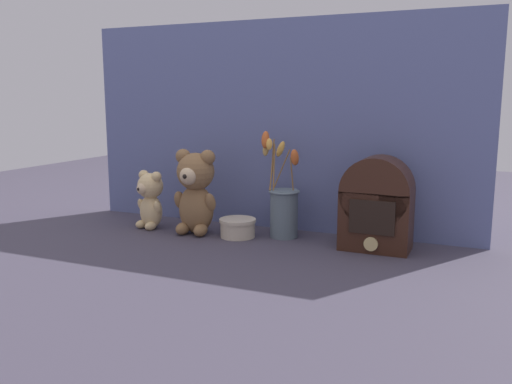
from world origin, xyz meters
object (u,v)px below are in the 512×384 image
at_px(teddy_bear_large, 195,190).
at_px(decorative_tin_tall, 237,228).
at_px(flower_vase, 283,206).
at_px(vintage_radio, 377,205).
at_px(teddy_bear_medium, 150,198).

xyz_separation_m(teddy_bear_large, decorative_tin_tall, (0.14, 0.01, -0.11)).
xyz_separation_m(flower_vase, vintage_radio, (0.30, -0.02, 0.03)).
bearing_deg(flower_vase, teddy_bear_medium, -171.31).
bearing_deg(teddy_bear_large, teddy_bear_medium, 179.83).
relative_size(teddy_bear_large, flower_vase, 0.81).
height_order(teddy_bear_medium, decorative_tin_tall, teddy_bear_medium).
relative_size(teddy_bear_large, teddy_bear_medium, 1.40).
relative_size(vintage_radio, decorative_tin_tall, 2.35).
bearing_deg(vintage_radio, decorative_tin_tall, -174.87).
distance_m(teddy_bear_medium, vintage_radio, 0.75).
relative_size(flower_vase, decorative_tin_tall, 2.90).
xyz_separation_m(teddy_bear_medium, decorative_tin_tall, (0.32, 0.01, -0.07)).
bearing_deg(decorative_tin_tall, flower_vase, 25.35).
distance_m(flower_vase, vintage_radio, 0.30).
relative_size(teddy_bear_medium, vintage_radio, 0.72).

